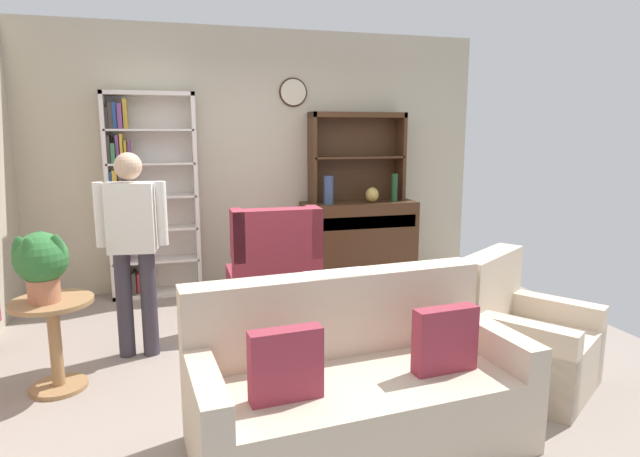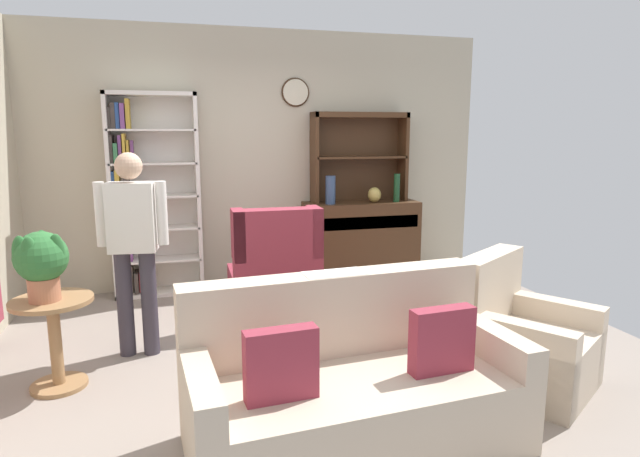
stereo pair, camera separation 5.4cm
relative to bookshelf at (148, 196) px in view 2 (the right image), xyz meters
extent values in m
cube|color=gray|center=(1.28, -1.94, -1.06)|extent=(5.40, 4.60, 0.02)
cube|color=#BCB299|center=(1.28, 0.19, 0.35)|extent=(5.00, 0.06, 2.80)
cylinder|color=beige|center=(1.61, 0.14, 1.08)|extent=(0.28, 0.03, 0.28)
torus|color=#382314|center=(1.61, 0.14, 1.08)|extent=(0.31, 0.02, 0.31)
cube|color=#422816|center=(1.91, 0.14, 0.49)|extent=(0.28, 0.03, 0.36)
cube|color=brown|center=(1.48, -2.24, -1.05)|extent=(2.37, 1.90, 0.01)
cube|color=silver|center=(-0.35, -0.01, 0.00)|extent=(0.04, 0.30, 2.10)
cube|color=silver|center=(0.51, -0.01, 0.00)|extent=(0.04, 0.30, 2.10)
cube|color=silver|center=(0.08, -0.01, 1.03)|extent=(0.90, 0.30, 0.04)
cube|color=silver|center=(0.08, -0.01, -1.03)|extent=(0.90, 0.30, 0.04)
cube|color=silver|center=(0.08, 0.13, 0.00)|extent=(0.90, 0.01, 2.10)
cube|color=silver|center=(0.08, -0.01, -0.67)|extent=(0.86, 0.30, 0.02)
cube|color=#3F3833|center=(-0.32, -0.03, -0.88)|extent=(0.02, 0.13, 0.24)
cube|color=gold|center=(-0.28, -0.03, -0.90)|extent=(0.04, 0.22, 0.20)
cube|color=#CC7233|center=(-0.24, -0.03, -0.88)|extent=(0.03, 0.13, 0.24)
cube|color=#3F3833|center=(-0.20, -0.03, -0.86)|extent=(0.03, 0.10, 0.28)
cube|color=#3F3833|center=(-0.15, -0.03, -0.89)|extent=(0.04, 0.21, 0.21)
cube|color=#B22D33|center=(-0.11, -0.03, -0.90)|extent=(0.04, 0.15, 0.20)
cube|color=gold|center=(-0.07, -0.03, -0.85)|extent=(0.04, 0.17, 0.29)
cube|color=silver|center=(0.08, -0.01, -0.34)|extent=(0.86, 0.30, 0.02)
cube|color=#723F7F|center=(-0.31, -0.03, -0.57)|extent=(0.03, 0.21, 0.19)
cube|color=#B22D33|center=(-0.27, -0.03, -0.54)|extent=(0.03, 0.15, 0.25)
cube|color=#3F3833|center=(-0.23, -0.03, -0.54)|extent=(0.04, 0.17, 0.25)
cube|color=#723F7F|center=(-0.19, -0.03, -0.53)|extent=(0.02, 0.13, 0.26)
cube|color=silver|center=(0.08, -0.01, 0.00)|extent=(0.86, 0.30, 0.02)
cube|color=#723F7F|center=(-0.31, -0.03, -0.19)|extent=(0.03, 0.10, 0.28)
cube|color=#337247|center=(-0.26, -0.03, -0.22)|extent=(0.04, 0.13, 0.21)
cube|color=#CC7233|center=(-0.21, -0.03, -0.22)|extent=(0.04, 0.18, 0.22)
cube|color=gold|center=(-0.15, -0.03, -0.23)|extent=(0.04, 0.15, 0.19)
cube|color=#B22D33|center=(-0.12, -0.03, -0.19)|extent=(0.02, 0.23, 0.26)
cube|color=#CC7233|center=(-0.08, -0.03, -0.22)|extent=(0.04, 0.12, 0.21)
cube|color=silver|center=(0.08, -0.01, 0.34)|extent=(0.86, 0.30, 0.02)
cube|color=#284C8C|center=(-0.31, -0.03, 0.14)|extent=(0.03, 0.21, 0.25)
cube|color=gold|center=(-0.27, -0.03, 0.14)|extent=(0.04, 0.24, 0.27)
cube|color=gray|center=(-0.23, -0.03, 0.14)|extent=(0.03, 0.11, 0.27)
cube|color=#3F3833|center=(-0.19, -0.03, 0.12)|extent=(0.04, 0.23, 0.21)
cube|color=silver|center=(0.08, -0.01, 0.67)|extent=(0.86, 0.30, 0.02)
cube|color=#3F3833|center=(-0.31, -0.03, 0.48)|extent=(0.03, 0.21, 0.27)
cube|color=#337247|center=(-0.27, -0.03, 0.45)|extent=(0.04, 0.24, 0.20)
cube|color=#723F7F|center=(-0.23, -0.03, 0.48)|extent=(0.03, 0.20, 0.28)
cube|color=gold|center=(-0.19, -0.03, 0.49)|extent=(0.03, 0.24, 0.29)
cube|color=gold|center=(-0.16, -0.03, 0.46)|extent=(0.02, 0.20, 0.23)
cube|color=#723F7F|center=(-0.12, -0.03, 0.46)|extent=(0.03, 0.11, 0.22)
cube|color=#3F3833|center=(-0.31, -0.03, 0.79)|extent=(0.03, 0.16, 0.21)
cube|color=#3F3833|center=(-0.28, -0.03, 0.81)|extent=(0.04, 0.17, 0.25)
cube|color=#284C8C|center=(-0.23, -0.03, 0.81)|extent=(0.04, 0.17, 0.25)
cube|color=#723F7F|center=(-0.19, -0.03, 0.81)|extent=(0.04, 0.23, 0.25)
cube|color=gold|center=(-0.14, -0.03, 0.83)|extent=(0.04, 0.19, 0.29)
cube|color=#422816|center=(2.32, -0.08, -0.54)|extent=(1.30, 0.45, 0.82)
cube|color=#422816|center=(1.72, -0.26, -1.00)|extent=(0.06, 0.06, 0.10)
cube|color=#422816|center=(2.92, -0.26, -1.00)|extent=(0.06, 0.06, 0.10)
cube|color=#422816|center=(1.72, 0.09, -1.00)|extent=(0.06, 0.06, 0.10)
cube|color=#422816|center=(2.92, 0.09, -1.00)|extent=(0.06, 0.06, 0.10)
cube|color=#352012|center=(2.32, -0.30, -0.34)|extent=(1.20, 0.01, 0.14)
cube|color=#422816|center=(1.79, 0.00, 0.37)|extent=(0.04, 0.26, 1.00)
cube|color=#422816|center=(2.85, 0.00, 0.37)|extent=(0.04, 0.26, 1.00)
cube|color=#422816|center=(2.32, 0.00, 0.84)|extent=(1.10, 0.26, 0.06)
cube|color=#422816|center=(2.32, 0.00, 0.37)|extent=(1.06, 0.26, 0.02)
cube|color=#422816|center=(2.32, 0.12, 0.37)|extent=(1.10, 0.01, 1.00)
cylinder|color=#33476B|center=(1.93, -0.17, 0.03)|extent=(0.11, 0.11, 0.31)
ellipsoid|color=tan|center=(2.45, -0.15, -0.05)|extent=(0.15, 0.15, 0.17)
cylinder|color=#194223|center=(2.71, -0.17, 0.03)|extent=(0.07, 0.07, 0.32)
cube|color=beige|center=(1.18, -3.22, -0.84)|extent=(1.86, 0.99, 0.42)
cube|color=beige|center=(1.15, -2.90, -0.39)|extent=(1.81, 0.34, 0.48)
cube|color=beige|center=(0.35, -3.29, -0.75)|extent=(0.21, 0.86, 0.60)
cube|color=beige|center=(2.01, -3.16, -0.75)|extent=(0.21, 0.86, 0.60)
cube|color=maroon|center=(0.74, -3.38, -0.45)|extent=(0.37, 0.13, 0.36)
cube|color=maroon|center=(1.64, -3.31, -0.45)|extent=(0.37, 0.13, 0.36)
cube|color=white|center=(1.15, -2.90, -0.15)|extent=(0.37, 0.21, 0.00)
cube|color=beige|center=(2.53, -2.86, -0.85)|extent=(1.06, 1.07, 0.40)
cube|color=beige|center=(2.36, -2.61, -0.41)|extent=(0.72, 0.57, 0.48)
cube|color=beige|center=(2.28, -3.03, -0.78)|extent=(0.55, 0.72, 0.55)
cube|color=beige|center=(2.79, -2.69, -0.78)|extent=(0.55, 0.72, 0.55)
cube|color=maroon|center=(1.13, -0.97, -0.84)|extent=(0.79, 0.81, 0.42)
cube|color=maroon|center=(1.13, -1.27, -0.32)|extent=(0.78, 0.21, 0.63)
cube|color=maroon|center=(1.47, -1.23, -0.22)|extent=(0.10, 0.28, 0.44)
cube|color=maroon|center=(0.79, -1.22, -0.22)|extent=(0.10, 0.28, 0.44)
cylinder|color=#997047|center=(-0.54, -2.04, -0.44)|extent=(0.52, 0.52, 0.03)
cylinder|color=#997047|center=(-0.54, -2.04, -0.75)|extent=(0.08, 0.08, 0.59)
cylinder|color=#997047|center=(-0.54, -2.04, -1.04)|extent=(0.36, 0.36, 0.03)
cylinder|color=#AD6B4C|center=(-0.57, -2.08, -0.35)|extent=(0.19, 0.19, 0.16)
sphere|color=#2D6B33|center=(-0.57, -2.08, -0.13)|extent=(0.33, 0.33, 0.33)
ellipsoid|color=#2D6B33|center=(-0.58, -1.96, -0.09)|extent=(0.10, 0.06, 0.23)
ellipsoid|color=#2D6B33|center=(-0.46, -2.13, -0.09)|extent=(0.10, 0.06, 0.23)
ellipsoid|color=#2D6B33|center=(-0.67, -2.14, -0.09)|extent=(0.10, 0.06, 0.23)
ellipsoid|color=#2D6B33|center=(-0.61, -2.19, -0.09)|extent=(0.10, 0.06, 0.23)
cylinder|color=#38333D|center=(-0.13, -1.60, -0.64)|extent=(0.13, 0.13, 0.82)
cylinder|color=#38333D|center=(0.05, -1.62, -0.64)|extent=(0.13, 0.13, 0.82)
cube|color=silver|center=(-0.04, -1.61, 0.03)|extent=(0.36, 0.24, 0.52)
sphere|color=tan|center=(-0.04, -1.61, 0.41)|extent=(0.22, 0.22, 0.20)
cylinder|color=silver|center=(-0.26, -1.58, 0.06)|extent=(0.09, 0.09, 0.48)
cylinder|color=silver|center=(0.18, -1.64, 0.06)|extent=(0.09, 0.09, 0.48)
cube|color=#422816|center=(1.19, -2.36, -0.65)|extent=(0.80, 0.50, 0.03)
cube|color=#422816|center=(0.82, -2.58, -0.86)|extent=(0.05, 0.05, 0.39)
cube|color=#422816|center=(1.56, -2.58, -0.86)|extent=(0.05, 0.05, 0.39)
cube|color=#422816|center=(0.82, -2.14, -0.86)|extent=(0.05, 0.05, 0.39)
cube|color=#422816|center=(1.56, -2.14, -0.86)|extent=(0.05, 0.05, 0.39)
cube|color=gray|center=(1.33, -2.34, -0.62)|extent=(0.21, 0.15, 0.03)
cube|color=#B22D33|center=(1.32, -2.35, -0.59)|extent=(0.18, 0.11, 0.02)
cube|color=#B22D33|center=(1.33, -2.34, -0.57)|extent=(0.19, 0.13, 0.02)
camera|label=1|loc=(0.24, -5.75, 0.66)|focal=29.94mm
camera|label=2|loc=(0.29, -5.76, 0.66)|focal=29.94mm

